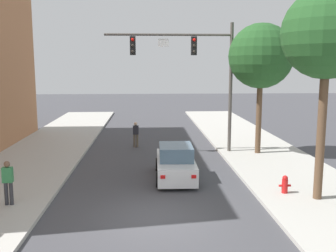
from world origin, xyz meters
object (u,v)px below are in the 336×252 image
object	(u,v)px
pedestrian_crossing_road	(136,133)
street_tree_second	(261,56)
street_tree_nearest	(327,35)
car_lead_white	(176,163)
pedestrian_sidewalk_left_walker	(8,181)
traffic_signal_mast	(195,63)
fire_hydrant	(285,184)

from	to	relation	value
pedestrian_crossing_road	street_tree_second	size ratio (longest dim) A/B	0.22
street_tree_nearest	street_tree_second	world-z (taller)	street_tree_nearest
street_tree_nearest	street_tree_second	xyz separation A→B (m)	(-0.05, 7.90, -0.57)
car_lead_white	pedestrian_crossing_road	distance (m)	7.37
car_lead_white	street_tree_nearest	world-z (taller)	street_tree_nearest
car_lead_white	pedestrian_sidewalk_left_walker	world-z (taller)	pedestrian_sidewalk_left_walker
traffic_signal_mast	pedestrian_crossing_road	xyz separation A→B (m)	(-3.52, 2.06, -4.47)
pedestrian_crossing_road	street_tree_nearest	distance (m)	13.88
pedestrian_crossing_road	street_tree_second	distance (m)	9.06
street_tree_second	pedestrian_crossing_road	bearing A→B (deg)	159.83
pedestrian_crossing_road	fire_hydrant	bearing A→B (deg)	-57.71
car_lead_white	pedestrian_crossing_road	bearing A→B (deg)	106.08
pedestrian_sidewalk_left_walker	street_tree_second	size ratio (longest dim) A/B	0.22
car_lead_white	traffic_signal_mast	bearing A→B (deg)	73.62
car_lead_white	street_tree_second	bearing A→B (deg)	40.65
car_lead_white	pedestrian_crossing_road	world-z (taller)	pedestrian_crossing_road
car_lead_white	pedestrian_crossing_road	xyz separation A→B (m)	(-2.04, 7.08, 0.19)
street_tree_nearest	street_tree_second	bearing A→B (deg)	90.33
car_lead_white	street_tree_nearest	xyz separation A→B (m)	(5.21, -3.46, 5.57)
car_lead_white	pedestrian_sidewalk_left_walker	bearing A→B (deg)	-151.16
car_lead_white	street_tree_second	distance (m)	8.44
street_tree_second	fire_hydrant	bearing A→B (deg)	-97.76
traffic_signal_mast	car_lead_white	world-z (taller)	traffic_signal_mast
traffic_signal_mast	street_tree_nearest	distance (m)	9.31
traffic_signal_mast	pedestrian_crossing_road	distance (m)	6.05
pedestrian_sidewalk_left_walker	traffic_signal_mast	bearing A→B (deg)	47.37
pedestrian_crossing_road	fire_hydrant	world-z (taller)	pedestrian_crossing_road
car_lead_white	fire_hydrant	xyz separation A→B (m)	(4.18, -2.77, -0.22)
street_tree_second	street_tree_nearest	bearing A→B (deg)	-89.67
pedestrian_crossing_road	street_tree_second	xyz separation A→B (m)	(7.20, -2.65, 4.81)
car_lead_white	fire_hydrant	world-z (taller)	car_lead_white
traffic_signal_mast	street_tree_second	xyz separation A→B (m)	(3.69, -0.59, 0.34)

